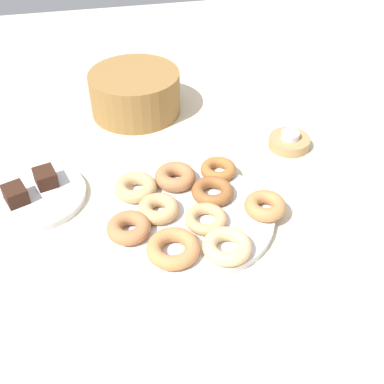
% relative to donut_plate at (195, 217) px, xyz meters
% --- Properties ---
extents(ground_plane, '(2.40, 2.40, 0.00)m').
position_rel_donut_plate_xyz_m(ground_plane, '(0.00, 0.00, -0.01)').
color(ground_plane, beige).
extents(donut_plate, '(0.31, 0.31, 0.02)m').
position_rel_donut_plate_xyz_m(donut_plate, '(0.00, 0.00, 0.00)').
color(donut_plate, silver).
rests_on(donut_plate, ground_plane).
extents(donut_0, '(0.10, 0.10, 0.03)m').
position_rel_donut_plate_xyz_m(donut_0, '(-0.07, 0.01, 0.02)').
color(donut_0, tan).
rests_on(donut_0, donut_plate).
extents(donut_1, '(0.10, 0.10, 0.02)m').
position_rel_donut_plate_xyz_m(donut_1, '(0.04, 0.04, 0.02)').
color(donut_1, '#995B2D').
rests_on(donut_1, donut_plate).
extents(donut_2, '(0.09, 0.09, 0.03)m').
position_rel_donut_plate_xyz_m(donut_2, '(-0.02, 0.10, 0.02)').
color(donut_2, '#B27547').
rests_on(donut_2, donut_plate).
extents(donut_3, '(0.10, 0.10, 0.03)m').
position_rel_donut_plate_xyz_m(donut_3, '(0.03, -0.11, 0.02)').
color(donut_3, '#EABC84').
rests_on(donut_3, donut_plate).
extents(donut_4, '(0.09, 0.09, 0.02)m').
position_rel_donut_plate_xyz_m(donut_4, '(0.07, 0.11, 0.02)').
color(donut_4, '#AD6B33').
rests_on(donut_4, donut_plate).
extents(donut_5, '(0.11, 0.11, 0.03)m').
position_rel_donut_plate_xyz_m(donut_5, '(0.13, -0.02, 0.02)').
color(donut_5, '#C6844C').
rests_on(donut_5, donut_plate).
extents(donut_6, '(0.13, 0.13, 0.03)m').
position_rel_donut_plate_xyz_m(donut_6, '(-0.06, -0.09, 0.02)').
color(donut_6, '#C6844C').
rests_on(donut_6, donut_plate).
extents(donut_7, '(0.11, 0.11, 0.03)m').
position_rel_donut_plate_xyz_m(donut_7, '(-0.10, 0.09, 0.02)').
color(donut_7, tan).
rests_on(donut_7, donut_plate).
extents(donut_8, '(0.11, 0.11, 0.03)m').
position_rel_donut_plate_xyz_m(donut_8, '(-0.13, -0.03, 0.02)').
color(donut_8, '#B27547').
rests_on(donut_8, donut_plate).
extents(donut_9, '(0.09, 0.09, 0.02)m').
position_rel_donut_plate_xyz_m(donut_9, '(0.01, -0.03, 0.02)').
color(donut_9, tan).
rests_on(donut_9, donut_plate).
extents(cake_plate, '(0.21, 0.21, 0.01)m').
position_rel_donut_plate_xyz_m(cake_plate, '(-0.31, 0.13, -0.00)').
color(cake_plate, silver).
rests_on(cake_plate, ground_plane).
extents(brownie_near, '(0.06, 0.06, 0.03)m').
position_rel_donut_plate_xyz_m(brownie_near, '(-0.34, 0.11, 0.02)').
color(brownie_near, '#381E14').
rests_on(brownie_near, cake_plate).
extents(brownie_far, '(0.05, 0.06, 0.03)m').
position_rel_donut_plate_xyz_m(brownie_far, '(-0.28, 0.16, 0.02)').
color(brownie_far, '#381E14').
rests_on(brownie_far, cake_plate).
extents(candle_holder, '(0.09, 0.09, 0.02)m').
position_rel_donut_plate_xyz_m(candle_holder, '(0.27, 0.19, 0.00)').
color(candle_holder, tan).
rests_on(candle_holder, ground_plane).
extents(tealight, '(0.04, 0.04, 0.01)m').
position_rel_donut_plate_xyz_m(tealight, '(0.27, 0.19, 0.02)').
color(tealight, silver).
rests_on(tealight, candle_holder).
extents(basket, '(0.32, 0.32, 0.11)m').
position_rel_donut_plate_xyz_m(basket, '(-0.06, 0.43, 0.05)').
color(basket, olive).
rests_on(basket, ground_plane).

